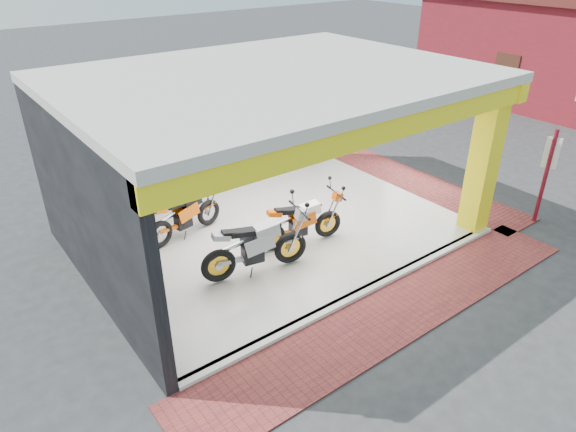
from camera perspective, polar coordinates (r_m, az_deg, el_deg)
name	(u,v)px	position (r m, az deg, el deg)	size (l,w,h in m)	color
ground	(330,269)	(10.75, 4.73, -5.93)	(80.00, 80.00, 0.00)	#2D2D30
showroom_floor	(274,229)	(12.04, -1.56, -1.48)	(8.00, 6.00, 0.10)	white
showroom_ceiling	(272,77)	(10.73, -1.81, 15.21)	(8.40, 6.40, 0.20)	beige
back_wall	(204,126)	(13.79, -9.32, 9.84)	(8.20, 0.20, 3.50)	black
left_wall	(85,215)	(9.73, -21.67, 0.08)	(0.20, 6.20, 3.50)	black
corner_column	(484,161)	(12.15, 20.94, 5.77)	(0.50, 0.50, 3.50)	yellow
header_beam_front	(379,129)	(8.64, 10.04, 9.47)	(8.40, 0.30, 0.40)	yellow
header_beam_right	(404,66)	(13.46, 12.76, 15.93)	(0.30, 6.40, 0.40)	yellow
floor_kerb	(365,291)	(10.13, 8.59, -8.23)	(8.00, 0.20, 0.10)	white
paver_front	(395,313)	(9.75, 11.85, -10.49)	(9.00, 1.40, 0.03)	maroon
paver_right	(411,180)	(15.05, 13.47, 3.92)	(1.40, 7.00, 0.03)	maroon
signpost	(546,173)	(13.32, 26.77, 4.27)	(0.13, 0.31, 2.34)	maroon
moto_hero	(328,212)	(11.34, 4.49, 0.47)	(2.12, 0.79, 1.30)	#ED5909
moto_row_a	(290,233)	(10.34, 0.25, -1.90)	(2.38, 0.88, 1.45)	#A9ABB1
moto_row_b	(208,201)	(11.96, -8.93, 1.68)	(2.09, 0.77, 1.28)	#E75E09
moto_row_d	(137,189)	(12.79, -16.43, 2.93)	(2.28, 0.85, 1.39)	#A9ABB1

